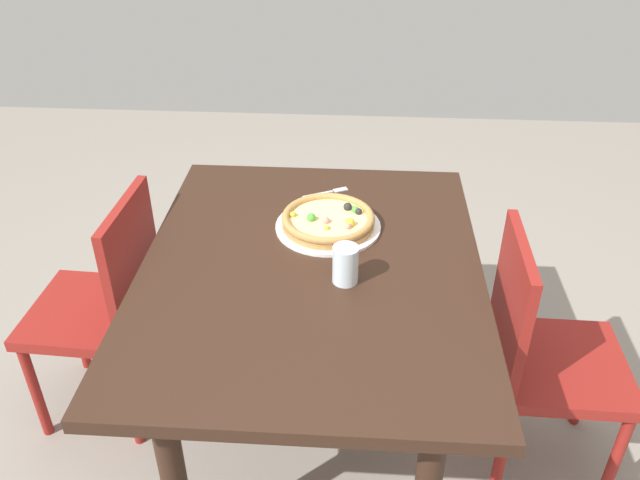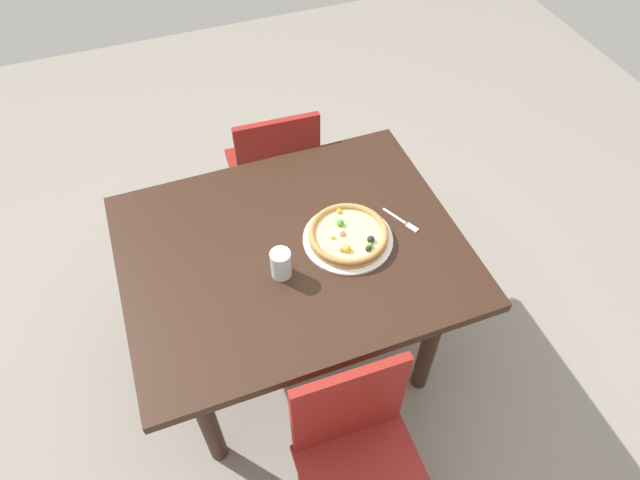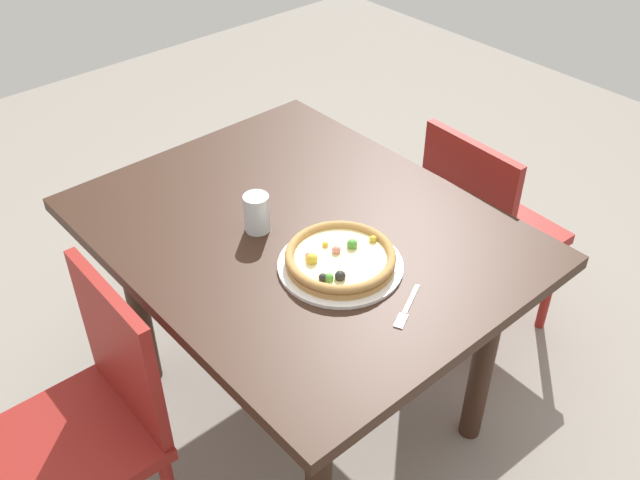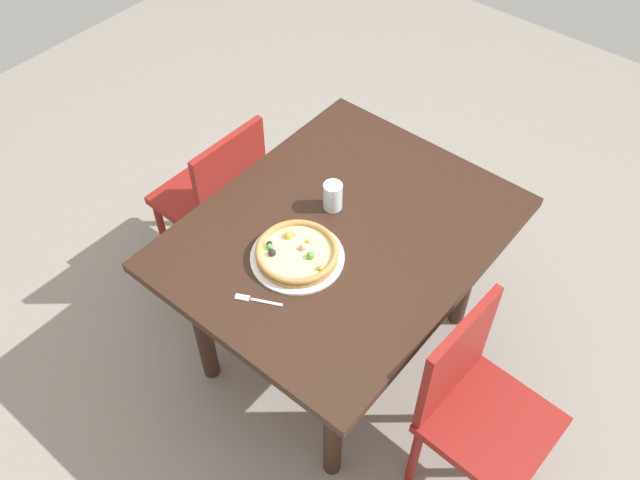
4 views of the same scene
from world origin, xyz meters
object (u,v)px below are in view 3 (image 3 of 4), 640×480
Objects in this scene: dining_table at (302,256)px; chair_near at (483,230)px; plate at (340,265)px; pizza at (340,258)px; drinking_glass at (257,213)px; chair_far at (90,421)px; fork at (406,310)px.

dining_table is 1.42× the size of chair_near.
pizza reaches higher than plate.
pizza is at bearing 169.33° from dining_table.
chair_near is at bearing -104.42° from drinking_glass.
dining_table is 0.24m from plate.
dining_table is 1.42× the size of chair_far.
chair_near is 0.80m from plate.
plate reaches higher than dining_table.
chair_near is 0.90m from drinking_glass.
dining_table is 3.71× the size of plate.
chair_far reaches higher than dining_table.
pizza is 0.23m from fork.
drinking_glass is (0.21, 0.81, 0.34)m from chair_near.
dining_table is at bearing -90.03° from chair_far.
plate is at bearing -107.01° from chair_far.
fork is at bearing -122.38° from chair_far.
dining_table is 0.74m from chair_near.
drinking_glass is at bearing 54.85° from dining_table.
drinking_glass reaches higher than dining_table.
drinking_glass is at bearing -101.68° from chair_near.
fork is (-0.23, -0.01, -0.00)m from plate.
chair_far is 2.62× the size of plate.
drinking_glass is (0.28, 0.06, 0.03)m from pizza.
chair_near is at bearing 175.98° from fork.
fork is 0.51m from drinking_glass.
fork is (-0.44, 0.03, 0.11)m from dining_table.
dining_table is at bearing -98.22° from chair_near.
chair_far is at bearing 88.90° from dining_table.
plate is at bearing -113.81° from fork.
plate reaches higher than fork.
fork is (-0.45, -0.68, 0.29)m from chair_far.
dining_table is 0.45m from fork.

